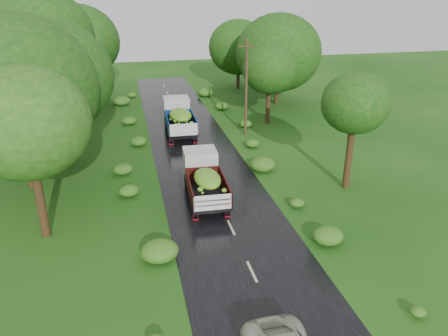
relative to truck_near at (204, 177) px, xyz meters
name	(u,v)px	position (x,y,z in m)	size (l,w,h in m)	color
ground	(252,272)	(0.74, -7.81, -1.41)	(120.00, 120.00, 0.00)	#13450E
road	(227,219)	(0.74, -2.81, -1.40)	(6.50, 80.00, 0.02)	black
road_lines	(223,210)	(0.74, -1.81, -1.39)	(0.12, 69.60, 0.00)	#BFB78C
truck_near	(204,177)	(0.00, 0.00, 0.00)	(2.30, 5.99, 2.49)	black
truck_far	(179,116)	(0.14, 12.77, 0.14)	(2.43, 6.55, 2.74)	black
utility_pole	(246,87)	(5.66, 11.13, 2.74)	(1.41, 0.34, 8.05)	#382616
trees_left	(52,59)	(-9.69, 14.14, 5.10)	(6.53, 34.56, 10.03)	black
trees_right	(269,58)	(10.24, 19.19, 3.79)	(6.83, 32.78, 7.35)	black
shrubs	(199,156)	(0.74, 6.19, -1.06)	(11.90, 44.00, 0.70)	#285A15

